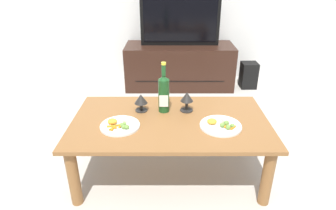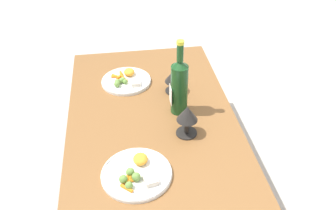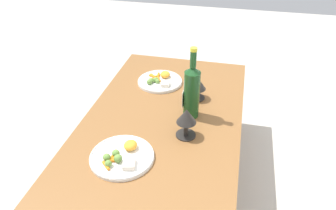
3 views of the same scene
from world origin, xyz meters
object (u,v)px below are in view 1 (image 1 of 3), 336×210
object	(u,v)px
goblet_left	(141,100)
goblet_right	(186,98)
floor_speaker	(248,75)
dinner_plate_right	(220,125)
dinner_plate_left	(119,125)
dining_table	(170,128)
wine_bottle	(163,92)
tv_stand	(179,66)
tv_screen	(180,21)

from	to	relation	value
goblet_left	goblet_right	size ratio (longest dim) A/B	0.89
floor_speaker	goblet_left	xyz separation A→B (m)	(-1.16, -1.48, 0.35)
dinner_plate_right	dinner_plate_left	bearing A→B (deg)	-179.98
dining_table	floor_speaker	size ratio (longest dim) A/B	4.19
wine_bottle	goblet_right	world-z (taller)	wine_bottle
goblet_right	dinner_plate_right	distance (m)	0.32
tv_stand	wine_bottle	xyz separation A→B (m)	(-0.17, -1.53, 0.31)
wine_bottle	goblet_right	size ratio (longest dim) A/B	2.52
wine_bottle	tv_screen	bearing A→B (deg)	83.83
dining_table	dinner_plate_left	distance (m)	0.34
tv_screen	dinner_plate_left	size ratio (longest dim) A/B	3.59
goblet_left	goblet_right	xyz separation A→B (m)	(0.32, 0.00, 0.01)
floor_speaker	dinner_plate_left	distance (m)	2.15
dinner_plate_left	dining_table	bearing A→B (deg)	16.71
dinner_plate_left	dinner_plate_right	distance (m)	0.64
dinner_plate_right	goblet_right	bearing A→B (deg)	131.88
goblet_right	dinner_plate_right	size ratio (longest dim) A/B	0.53
tv_stand	dinner_plate_right	size ratio (longest dim) A/B	4.81
tv_screen	floor_speaker	size ratio (longest dim) A/B	2.91
goblet_right	tv_screen	bearing A→B (deg)	89.74
floor_speaker	goblet_left	size ratio (longest dim) A/B	2.48
tv_screen	floor_speaker	world-z (taller)	tv_screen
tv_screen	tv_stand	bearing A→B (deg)	90.00
dinner_plate_right	goblet_left	bearing A→B (deg)	156.45
dining_table	goblet_left	distance (m)	0.28
goblet_right	floor_speaker	bearing A→B (deg)	60.27
tv_screen	goblet_left	xyz separation A→B (m)	(-0.32, -1.53, -0.28)
tv_stand	floor_speaker	size ratio (longest dim) A/B	4.11
tv_screen	goblet_right	distance (m)	1.55
floor_speaker	goblet_right	bearing A→B (deg)	-121.09
dinner_plate_left	dinner_plate_right	xyz separation A→B (m)	(0.64, 0.00, 0.00)
dining_table	goblet_right	bearing A→B (deg)	48.80
goblet_left	dinner_plate_right	distance (m)	0.57
tv_screen	wine_bottle	world-z (taller)	tv_screen
tv_screen	goblet_right	bearing A→B (deg)	-90.26
tv_stand	tv_screen	world-z (taller)	tv_screen
dining_table	goblet_right	distance (m)	0.24
tv_screen	goblet_left	distance (m)	1.59
tv_stand	dinner_plate_left	distance (m)	1.82
tv_screen	goblet_right	world-z (taller)	tv_screen
tv_stand	dinner_plate_left	size ratio (longest dim) A/B	5.06
wine_bottle	dinner_plate_left	distance (m)	0.38
tv_screen	wine_bottle	bearing A→B (deg)	-96.17
floor_speaker	dinner_plate_left	bearing A→B (deg)	-128.19
wine_bottle	goblet_left	world-z (taller)	wine_bottle
floor_speaker	goblet_right	size ratio (longest dim) A/B	2.20
dining_table	floor_speaker	bearing A→B (deg)	59.21
tv_screen	wine_bottle	xyz separation A→B (m)	(-0.17, -1.53, -0.22)
dining_table	tv_screen	distance (m)	1.72
tv_stand	dinner_plate_right	world-z (taller)	tv_stand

